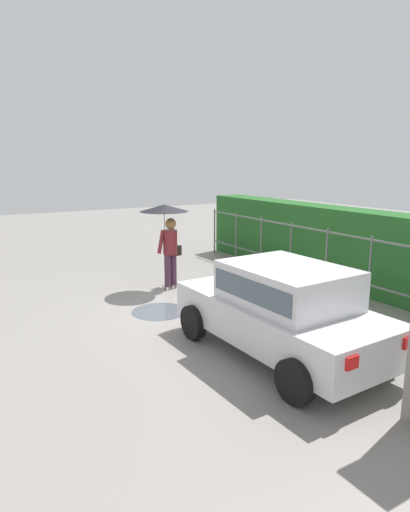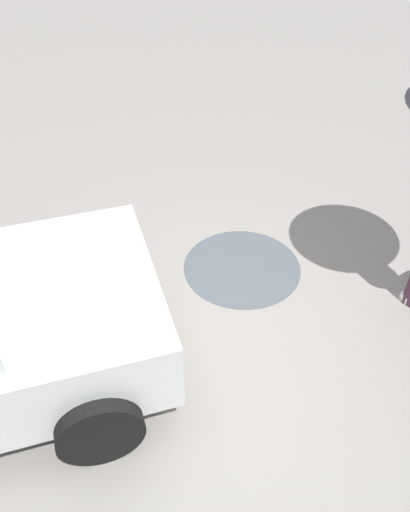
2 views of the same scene
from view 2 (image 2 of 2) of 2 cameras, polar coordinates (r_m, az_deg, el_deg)
name	(u,v)px [view 2 (image 2 of 2)]	position (r m, az deg, el deg)	size (l,w,h in m)	color
ground_plane	(235,359)	(4.47, 3.27, -10.90)	(40.00, 40.00, 0.00)	gray
puddle_near	(242,267)	(5.24, 3.98, -1.21)	(1.15, 1.15, 0.00)	#4C545B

